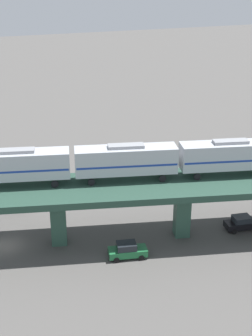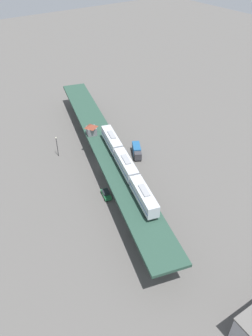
{
  "view_description": "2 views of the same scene",
  "coord_description": "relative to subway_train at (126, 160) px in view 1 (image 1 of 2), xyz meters",
  "views": [
    {
      "loc": [
        49.7,
        -5.41,
        30.2
      ],
      "look_at": [
        2.7,
        14.58,
        8.78
      ],
      "focal_mm": 50.0,
      "sensor_mm": 36.0,
      "label": 1
    },
    {
      "loc": [
        41.19,
        69.88,
        60.2
      ],
      "look_at": [
        2.7,
        14.58,
        8.78
      ],
      "focal_mm": 35.0,
      "sensor_mm": 36.0,
      "label": 2
    }
  ],
  "objects": [
    {
      "name": "subway_train",
      "position": [
        0.0,
        0.0,
        0.0
      ],
      "size": [
        12.9,
        36.54,
        4.45
      ],
      "color": "#ADB2BA",
      "rests_on": "elevated_viaduct"
    },
    {
      "name": "street_car_green",
      "position": [
        5.19,
        -2.04,
        -8.88
      ],
      "size": [
        2.78,
        4.7,
        1.89
      ],
      "color": "#1E6638",
      "rests_on": "ground"
    },
    {
      "name": "street_car_black",
      "position": [
        5.08,
        13.8,
        -8.88
      ],
      "size": [
        2.57,
        4.65,
        1.89
      ],
      "color": "black",
      "rests_on": "ground"
    },
    {
      "name": "ground_plane",
      "position": [
        -2.7,
        -14.58,
        -9.82
      ],
      "size": [
        400.0,
        400.0,
        0.0
      ],
      "primitive_type": "plane",
      "color": "#514F4C"
    },
    {
      "name": "delivery_truck",
      "position": [
        -13.24,
        -13.05,
        -8.05
      ],
      "size": [
        5.48,
        7.38,
        3.2
      ],
      "color": "#333338",
      "rests_on": "ground"
    }
  ]
}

